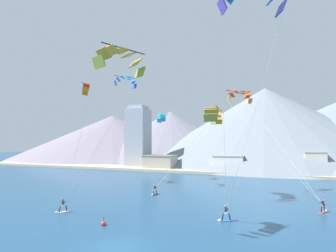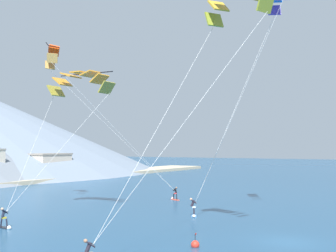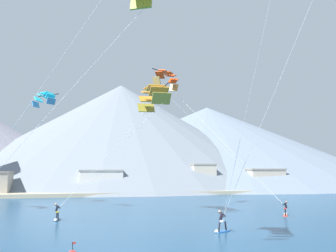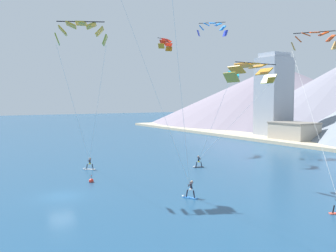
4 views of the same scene
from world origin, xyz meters
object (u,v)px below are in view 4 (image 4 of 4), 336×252
kitesurfer_mid_center (189,192)px  parafoil_kite_distant_high_outer (212,28)px  parafoil_kite_near_trail (315,40)px  race_marker_buoy (91,181)px  parafoil_kite_near_lead (251,71)px  parafoil_kite_distant_mid_solo (166,43)px  kitesurfer_far_left (88,166)px  kitesurfer_near_lead (197,164)px  parafoil_kite_far_left (81,32)px  parafoil_kite_distant_low_drift (234,74)px

kitesurfer_mid_center → parafoil_kite_distant_high_outer: (-25.96, 22.33, 22.39)m
parafoil_kite_near_trail → race_marker_buoy: bearing=-116.0°
parafoil_kite_near_lead → parafoil_kite_distant_mid_solo: 30.06m
race_marker_buoy → kitesurfer_far_left: bearing=164.0°
kitesurfer_mid_center → race_marker_buoy: (-11.60, -6.08, -0.40)m
parafoil_kite_near_lead → kitesurfer_near_lead: bearing=-175.4°
parafoil_kite_far_left → race_marker_buoy: size_ratio=16.23×
parafoil_kite_near_trail → race_marker_buoy: 31.54m
parafoil_kite_near_trail → parafoil_kite_distant_mid_solo: parafoil_kite_distant_mid_solo is taller
kitesurfer_far_left → kitesurfer_near_lead: bearing=65.8°
parafoil_kite_far_left → parafoil_kite_distant_low_drift: (-6.68, 26.56, -3.09)m
parafoil_kite_far_left → parafoil_kite_distant_low_drift: parafoil_kite_far_left is taller
kitesurfer_mid_center → kitesurfer_far_left: kitesurfer_mid_center is taller
kitesurfer_near_lead → parafoil_kite_distant_high_outer: 28.55m
parafoil_kite_distant_high_outer → parafoil_kite_distant_mid_solo: bearing=-133.8°
parafoil_kite_distant_low_drift → race_marker_buoy: bearing=-81.4°
parafoil_kite_far_left → race_marker_buoy: parafoil_kite_far_left is taller
parafoil_kite_near_trail → parafoil_kite_distant_low_drift: 15.78m
kitesurfer_far_left → parafoil_kite_far_left: size_ratio=0.10×
kitesurfer_mid_center → parafoil_kite_distant_low_drift: 27.52m
parafoil_kite_near_lead → parafoil_kite_distant_mid_solo: (-28.74, 4.98, 7.26)m
parafoil_kite_near_trail → parafoil_kite_far_left: parafoil_kite_near_trail is taller
parafoil_kite_distant_low_drift → parafoil_kite_far_left: bearing=-75.9°
parafoil_kite_distant_high_outer → race_marker_buoy: bearing=-63.2°
kitesurfer_near_lead → kitesurfer_mid_center: bearing=-37.8°
parafoil_kite_near_trail → race_marker_buoy: parafoil_kite_near_trail is taller
kitesurfer_far_left → parafoil_kite_distant_high_outer: size_ratio=0.31×
parafoil_kite_near_trail → kitesurfer_near_lead: bearing=-149.7°
parafoil_kite_far_left → race_marker_buoy: 17.04m
kitesurfer_near_lead → parafoil_kite_distant_low_drift: bearing=104.7°
kitesurfer_mid_center → race_marker_buoy: bearing=-152.3°
kitesurfer_near_lead → parafoil_kite_distant_high_outer: size_ratio=0.33×
parafoil_kite_distant_high_outer → parafoil_kite_distant_low_drift: bearing=-19.1°
kitesurfer_mid_center → parafoil_kite_far_left: size_ratio=0.11×
parafoil_kite_distant_high_outer → parafoil_kite_distant_mid_solo: 9.16m
kitesurfer_near_lead → parafoil_kite_near_lead: (9.82, 0.78, 12.65)m
race_marker_buoy → parafoil_kite_distant_high_outer: bearing=116.8°
parafoil_kite_far_left → parafoil_kite_distant_low_drift: size_ratio=4.44×
parafoil_kite_near_lead → parafoil_kite_distant_mid_solo: bearing=170.2°
parafoil_kite_distant_high_outer → race_marker_buoy: (14.37, -28.41, -22.79)m
parafoil_kite_distant_high_outer → kitesurfer_mid_center: bearing=-40.7°
parafoil_kite_near_lead → parafoil_kite_far_left: bearing=-105.8°
kitesurfer_near_lead → parafoil_kite_distant_mid_solo: (-18.92, 5.76, 19.91)m
kitesurfer_far_left → parafoil_kite_near_lead: size_ratio=0.13×
parafoil_kite_far_left → race_marker_buoy: bearing=148.0°
parafoil_kite_near_lead → parafoil_kite_distant_high_outer: 27.16m
parafoil_kite_distant_high_outer → parafoil_kite_distant_mid_solo: size_ratio=1.23×
parafoil_kite_near_trail → parafoil_kite_distant_low_drift: size_ratio=4.48×
kitesurfer_mid_center → parafoil_kite_distant_low_drift: parafoil_kite_distant_low_drift is taller
parafoil_kite_distant_mid_solo → parafoil_kite_distant_low_drift: bearing=9.1°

